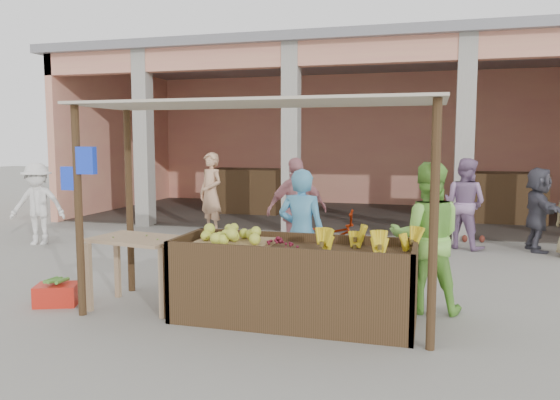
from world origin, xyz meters
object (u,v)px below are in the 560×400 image
(fruit_stall, at_px, (293,285))
(vendor_blue, at_px, (301,229))
(side_table, at_px, (138,249))
(vendor_green, at_px, (427,233))
(motorcycle, at_px, (319,240))
(red_crate, at_px, (57,295))

(fruit_stall, relative_size, vendor_blue, 1.50)
(fruit_stall, xyz_separation_m, side_table, (-1.89, -0.01, 0.30))
(fruit_stall, distance_m, side_table, 1.91)
(side_table, distance_m, vendor_green, 3.36)
(side_table, height_order, vendor_blue, vendor_blue)
(vendor_green, bearing_deg, vendor_blue, -9.65)
(fruit_stall, distance_m, vendor_blue, 1.02)
(fruit_stall, height_order, vendor_green, vendor_green)
(vendor_blue, height_order, motorcycle, vendor_blue)
(motorcycle, bearing_deg, vendor_green, -139.05)
(vendor_blue, bearing_deg, fruit_stall, 100.40)
(red_crate, bearing_deg, motorcycle, 20.93)
(red_crate, height_order, motorcycle, motorcycle)
(motorcycle, bearing_deg, side_table, 137.51)
(side_table, bearing_deg, fruit_stall, 9.28)
(red_crate, height_order, vendor_green, vendor_green)
(fruit_stall, bearing_deg, side_table, -179.75)
(vendor_blue, bearing_deg, vendor_green, 177.26)
(fruit_stall, distance_m, vendor_green, 1.66)
(fruit_stall, xyz_separation_m, vendor_green, (1.38, 0.76, 0.51))
(side_table, distance_m, vendor_blue, 1.99)
(fruit_stall, relative_size, side_table, 2.30)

